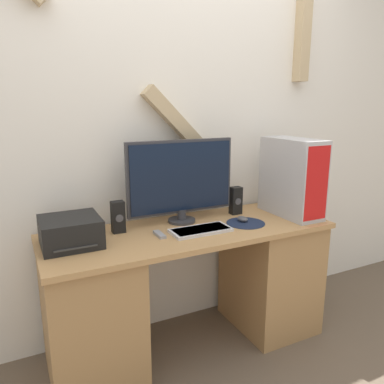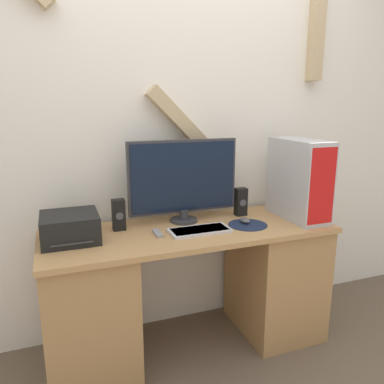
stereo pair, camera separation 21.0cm
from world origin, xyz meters
The scene contains 12 objects.
ground_plane centered at (0.00, 0.00, 0.00)m, with size 12.00×12.00×0.00m, color brown.
wall_back centered at (0.01, 0.65, 1.36)m, with size 6.40×0.13×2.91m.
desk centered at (0.00, 0.30, 0.39)m, with size 1.65×0.59×0.76m.
monitor centered at (0.01, 0.44, 1.03)m, with size 0.67×0.17×0.50m.
keyboard centered at (0.03, 0.22, 0.77)m, with size 0.34×0.16×0.02m.
mousepad centered at (0.34, 0.24, 0.76)m, with size 0.23×0.23×0.00m.
mouse centered at (0.34, 0.27, 0.78)m, with size 0.05×0.08×0.03m.
computer_tower centered at (0.70, 0.26, 1.00)m, with size 0.19×0.44×0.49m.
printer centered at (-0.65, 0.34, 0.83)m, with size 0.29×0.29×0.14m.
speaker_left centered at (-0.39, 0.42, 0.85)m, with size 0.07×0.06×0.18m.
speaker_right centered at (0.39, 0.44, 0.85)m, with size 0.07×0.06×0.18m.
remote_control centered at (-0.20, 0.27, 0.77)m, with size 0.03×0.12×0.02m.
Camera 2 is at (-0.70, -1.61, 1.46)m, focal length 35.00 mm.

